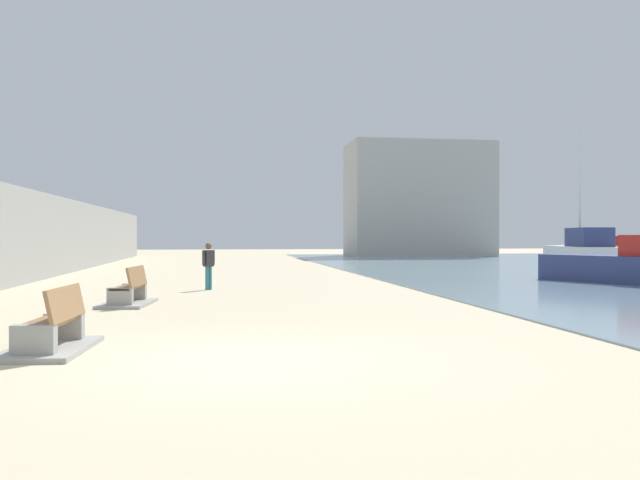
{
  "coord_description": "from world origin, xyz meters",
  "views": [
    {
      "loc": [
        -0.32,
        -9.38,
        1.74
      ],
      "look_at": [
        3.72,
        16.66,
        1.58
      ],
      "focal_mm": 37.57,
      "sensor_mm": 36.0,
      "label": 1
    }
  ],
  "objects_px": {
    "bench_near": "(52,336)",
    "person_walking": "(209,263)",
    "boat_outer": "(583,252)",
    "bench_far": "(129,296)",
    "boat_mid_bay": "(607,251)"
  },
  "relations": [
    {
      "from": "boat_mid_bay",
      "to": "boat_outer",
      "type": "height_order",
      "value": "boat_outer"
    },
    {
      "from": "bench_near",
      "to": "boat_mid_bay",
      "type": "relative_size",
      "value": 0.33
    },
    {
      "from": "bench_near",
      "to": "boat_outer",
      "type": "relative_size",
      "value": 0.27
    },
    {
      "from": "bench_near",
      "to": "boat_outer",
      "type": "distance_m",
      "value": 32.51
    },
    {
      "from": "bench_far",
      "to": "boat_mid_bay",
      "type": "height_order",
      "value": "boat_mid_bay"
    },
    {
      "from": "person_walking",
      "to": "boat_outer",
      "type": "bearing_deg",
      "value": 31.14
    },
    {
      "from": "bench_near",
      "to": "bench_far",
      "type": "bearing_deg",
      "value": 87.68
    },
    {
      "from": "person_walking",
      "to": "boat_outer",
      "type": "relative_size",
      "value": 0.19
    },
    {
      "from": "bench_far",
      "to": "person_walking",
      "type": "height_order",
      "value": "person_walking"
    },
    {
      "from": "person_walking",
      "to": "boat_outer",
      "type": "distance_m",
      "value": 23.61
    },
    {
      "from": "boat_mid_bay",
      "to": "boat_outer",
      "type": "xyz_separation_m",
      "value": [
        -6.82,
        -8.59,
        0.15
      ]
    },
    {
      "from": "bench_near",
      "to": "person_walking",
      "type": "height_order",
      "value": "person_walking"
    },
    {
      "from": "bench_far",
      "to": "boat_outer",
      "type": "relative_size",
      "value": 0.28
    },
    {
      "from": "bench_near",
      "to": "person_walking",
      "type": "xyz_separation_m",
      "value": [
        2.2,
        11.33,
        0.63
      ]
    },
    {
      "from": "bench_near",
      "to": "boat_outer",
      "type": "bearing_deg",
      "value": 46.41
    }
  ]
}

